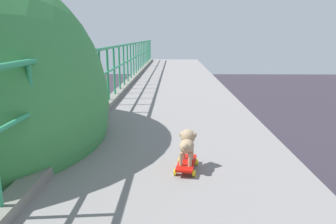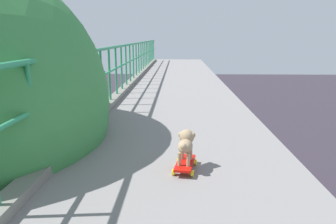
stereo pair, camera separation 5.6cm
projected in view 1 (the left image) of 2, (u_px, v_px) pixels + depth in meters
car_red_taxi_fifth at (30, 200)px, 12.90m from camera, size 1.94×4.44×1.51m
car_grey_seventh at (78, 143)px, 19.82m from camera, size 2.00×3.84×1.45m
city_bus at (76, 92)px, 31.43m from camera, size 2.72×11.83×3.18m
toy_skateboard at (186, 164)px, 3.29m from camera, size 0.26×0.47×0.09m
small_dog at (187, 143)px, 3.27m from camera, size 0.20×0.37×0.32m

